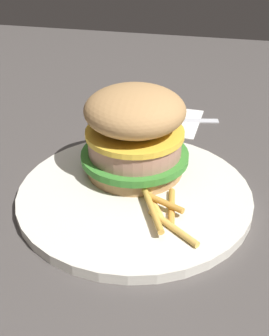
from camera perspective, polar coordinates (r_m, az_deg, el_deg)
The scene contains 6 objects.
ground_plane at distance 0.48m, azimuth 0.56°, elevation -5.35°, with size 1.60×1.60×0.00m, color #47423F.
plate at distance 0.50m, azimuth -0.00°, elevation -3.55°, with size 0.28×0.28×0.01m, color silver.
sandwich at distance 0.50m, azimuth 0.05°, elevation 5.01°, with size 0.13×0.13×0.11m.
fries_pile at distance 0.45m, azimuth 3.67°, elevation -5.65°, with size 0.09×0.08×0.01m.
napkin at distance 0.69m, azimuth 4.30°, elevation 6.59°, with size 0.11×0.11×0.00m, color white.
fork at distance 0.69m, azimuth 4.17°, elevation 6.78°, with size 0.05×0.17×0.00m.
Camera 1 is at (0.38, 0.09, 0.29)m, focal length 44.39 mm.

